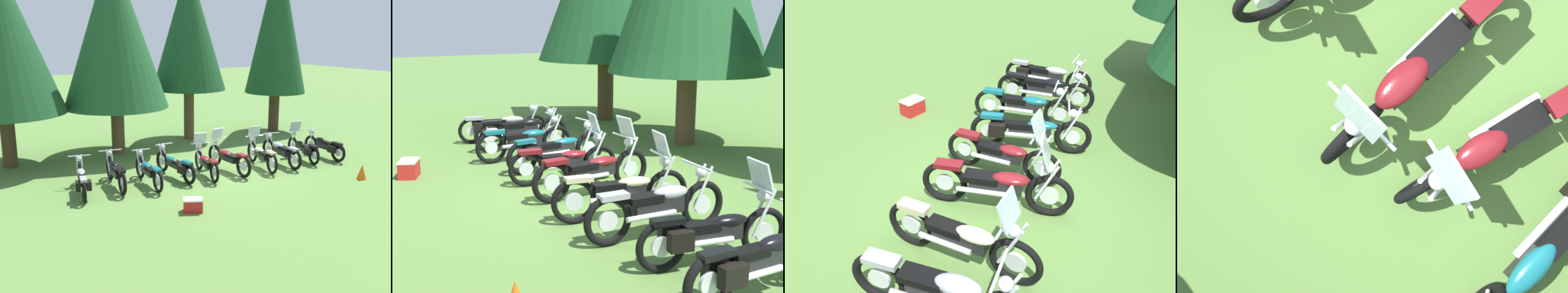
{
  "view_description": "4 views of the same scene",
  "coord_description": "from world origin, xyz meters",
  "views": [
    {
      "loc": [
        -8.02,
        -12.92,
        4.68
      ],
      "look_at": [
        -0.65,
        0.42,
        0.91
      ],
      "focal_mm": 42.8,
      "sensor_mm": 36.0,
      "label": 1
    },
    {
      "loc": [
        8.59,
        -4.74,
        3.12
      ],
      "look_at": [
        -1.1,
        0.76,
        0.51
      ],
      "focal_mm": 49.86,
      "sensor_mm": 36.0,
      "label": 2
    },
    {
      "loc": [
        5.39,
        1.07,
        4.27
      ],
      "look_at": [
        -0.38,
        -0.47,
        0.63
      ],
      "focal_mm": 36.79,
      "sensor_mm": 36.0,
      "label": 3
    },
    {
      "loc": [
        0.03,
        0.9,
        5.08
      ],
      "look_at": [
        0.16,
        0.79,
        0.7
      ],
      "focal_mm": 47.62,
      "sensor_mm": 36.0,
      "label": 4
    }
  ],
  "objects": [
    {
      "name": "motorcycle_4",
      "position": [
        -0.53,
        -0.08,
        0.46
      ],
      "size": [
        0.69,
        2.17,
        1.36
      ],
      "rotation": [
        0.0,
        0.0,
        1.39
      ],
      "color": "black",
      "rests_on": "ground_plane"
    },
    {
      "name": "ground_plane",
      "position": [
        0.0,
        0.0,
        0.0
      ],
      "size": [
        80.0,
        80.0,
        0.0
      ],
      "primitive_type": "plane",
      "color": "#547A38"
    },
    {
      "name": "motorcycle_5",
      "position": [
        0.42,
        0.03,
        0.48
      ],
      "size": [
        0.75,
        2.45,
        1.39
      ],
      "rotation": [
        0.0,
        0.0,
        1.62
      ],
      "color": "black",
      "rests_on": "ground_plane"
    },
    {
      "name": "motorcycle_3",
      "position": [
        -1.52,
        0.19,
        0.44
      ],
      "size": [
        0.67,
        2.4,
        1.01
      ],
      "rotation": [
        0.0,
        0.0,
        1.66
      ],
      "color": "black",
      "rests_on": "ground_plane"
    }
  ]
}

